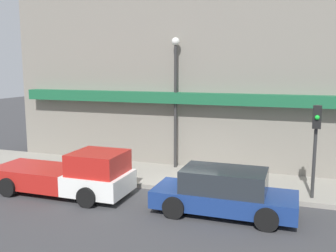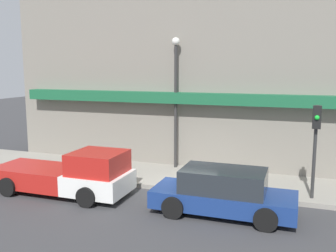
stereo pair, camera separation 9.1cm
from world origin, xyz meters
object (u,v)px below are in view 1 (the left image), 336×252
object	(u,v)px
pickup_truck	(70,175)
fire_hydrant	(97,169)
parked_car	(224,192)
street_lamp	(175,88)
traffic_light	(316,135)

from	to	relation	value
pickup_truck	fire_hydrant	size ratio (longest dim) A/B	8.10
fire_hydrant	parked_car	bearing A→B (deg)	-18.74
street_lamp	pickup_truck	bearing A→B (deg)	-121.32
parked_car	traffic_light	world-z (taller)	traffic_light
parked_car	fire_hydrant	bearing A→B (deg)	163.24
street_lamp	traffic_light	distance (m)	6.58
fire_hydrant	traffic_light	size ratio (longest dim) A/B	0.20
pickup_truck	street_lamp	bearing A→B (deg)	58.47
pickup_truck	parked_car	bearing A→B (deg)	-0.21
traffic_light	fire_hydrant	bearing A→B (deg)	-179.72
fire_hydrant	street_lamp	size ratio (longest dim) A/B	0.11
parked_car	pickup_truck	bearing A→B (deg)	-178.03
parked_car	street_lamp	xyz separation A→B (m)	(-3.14, 4.51, 3.12)
fire_hydrant	traffic_light	bearing A→B (deg)	0.28
street_lamp	traffic_light	size ratio (longest dim) A/B	1.78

